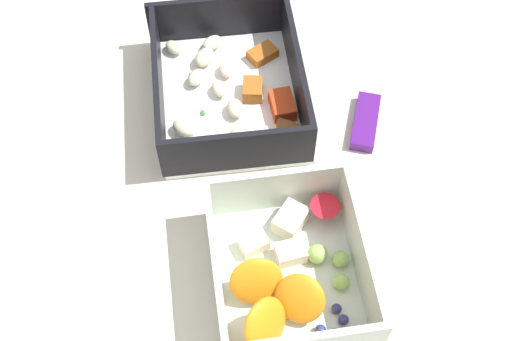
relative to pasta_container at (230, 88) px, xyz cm
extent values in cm
cube|color=beige|center=(11.73, 0.12, -2.88)|extent=(80.00, 80.00, 2.00)
cube|color=white|center=(0.00, -0.13, -1.58)|extent=(20.23, 16.67, 0.60)
cube|color=black|center=(-9.22, 0.60, 1.45)|extent=(1.79, 15.23, 5.47)
cube|color=black|center=(9.22, -0.85, 1.45)|extent=(1.79, 15.23, 5.47)
cube|color=black|center=(0.57, 7.16, 1.45)|extent=(17.88, 2.00, 5.47)
cube|color=black|center=(-0.57, -7.42, 1.45)|extent=(17.88, 2.00, 5.47)
ellipsoid|color=beige|center=(-5.20, -1.93, -0.33)|extent=(3.30, 3.16, 1.36)
ellipsoid|color=beige|center=(-0.57, -1.07, -0.49)|extent=(2.47, 1.92, 1.12)
ellipsoid|color=beige|center=(2.50, 0.48, -0.42)|extent=(2.52, 1.80, 1.23)
ellipsoid|color=beige|center=(-2.56, -3.23, -0.44)|extent=(2.92, 2.83, 1.20)
ellipsoid|color=beige|center=(4.00, -5.48, -0.34)|extent=(3.24, 3.21, 1.34)
ellipsoid|color=beige|center=(5.53, -0.34, -0.52)|extent=(1.68, 2.29, 1.09)
ellipsoid|color=beige|center=(-7.28, -0.70, -0.44)|extent=(2.70, 2.93, 1.20)
ellipsoid|color=beige|center=(-3.11, 0.36, -0.50)|extent=(2.27, 1.62, 1.12)
ellipsoid|color=beige|center=(7.02, -2.02, -0.55)|extent=(1.68, 2.24, 1.05)
ellipsoid|color=beige|center=(-7.52, -5.04, -0.51)|extent=(2.70, 2.54, 1.10)
cube|color=#AD5B1E|center=(0.29, 2.41, -0.50)|extent=(3.09, 2.64, 1.56)
cube|color=red|center=(3.04, 5.05, -0.47)|extent=(3.51, 2.36, 1.62)
cube|color=#AD5B1E|center=(-4.73, 4.55, -0.73)|extent=(3.19, 3.70, 1.10)
cube|color=brown|center=(6.22, 4.81, -0.69)|extent=(2.94, 3.11, 1.17)
cube|color=#387A33|center=(5.99, 0.45, -1.18)|extent=(0.60, 0.40, 0.20)
cube|color=#387A33|center=(5.09, -5.40, -1.18)|extent=(0.60, 0.40, 0.20)
cube|color=#387A33|center=(-3.59, -3.74, -1.18)|extent=(0.60, 0.40, 0.20)
cube|color=#387A33|center=(1.83, -3.29, -1.18)|extent=(0.60, 0.40, 0.20)
cube|color=#387A33|center=(6.18, -4.87, -1.18)|extent=(0.60, 0.40, 0.20)
cube|color=silver|center=(21.77, 1.34, -1.58)|extent=(16.45, 14.20, 0.60)
cube|color=silver|center=(14.22, 1.78, 1.60)|extent=(1.36, 13.33, 5.75)
cube|color=silver|center=(22.13, 7.69, 1.60)|extent=(14.52, 1.43, 5.75)
cube|color=silver|center=(21.40, -5.01, 1.60)|extent=(14.52, 1.43, 5.75)
ellipsoid|color=orange|center=(22.68, -1.80, 1.18)|extent=(3.83, 4.81, 4.72)
ellipsoid|color=orange|center=(26.58, -1.83, 1.17)|extent=(5.94, 5.94, 4.71)
ellipsoid|color=orange|center=(24.85, 1.55, 0.91)|extent=(5.92, 6.00, 4.18)
cube|color=#F4EACC|center=(18.23, -1.13, -0.52)|extent=(2.50, 2.94, 1.51)
cube|color=#F4EACC|center=(19.89, 1.98, -0.47)|extent=(2.20, 2.83, 1.62)
cube|color=#F4EACC|center=(16.68, 2.72, -0.33)|extent=(3.95, 3.92, 1.91)
sphere|color=#9ECC60|center=(21.41, 6.26, -0.51)|extent=(1.54, 1.54, 1.54)
sphere|color=#9ECC60|center=(23.51, 5.73, -0.54)|extent=(1.49, 1.49, 1.49)
sphere|color=#9ECC60|center=(20.53, 4.32, -0.36)|extent=(1.83, 1.83, 1.83)
cone|color=red|center=(16.53, 6.02, -0.14)|extent=(2.84, 2.84, 2.28)
sphere|color=navy|center=(26.84, 5.04, -0.81)|extent=(0.94, 0.94, 0.94)
sphere|color=navy|center=(25.75, 4.73, -0.82)|extent=(0.92, 0.92, 0.92)
sphere|color=navy|center=(28.00, 3.98, -0.72)|extent=(1.12, 1.12, 1.12)
sphere|color=navy|center=(28.66, 6.06, -0.74)|extent=(1.07, 1.07, 1.07)
sphere|color=navy|center=(27.36, 2.86, -0.78)|extent=(1.00, 1.00, 1.00)
cube|color=#51197A|center=(6.34, 13.29, -1.28)|extent=(7.37, 5.02, 1.20)
camera|label=1|loc=(44.43, -6.28, 53.20)|focal=45.56mm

